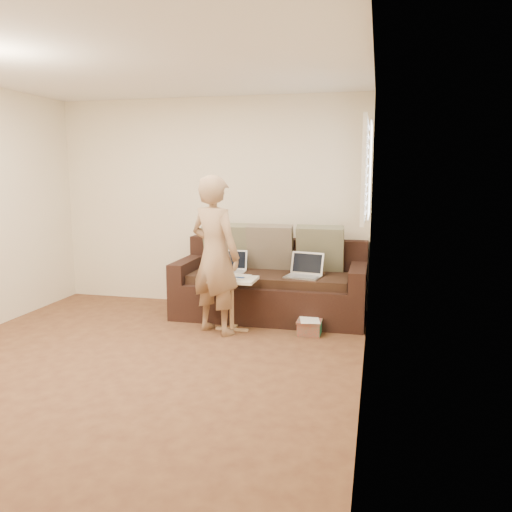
# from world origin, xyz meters

# --- Properties ---
(floor) EXTENTS (4.50, 4.50, 0.00)m
(floor) POSITION_xyz_m (0.00, 0.00, 0.00)
(floor) COLOR #4E2C1C
(floor) RESTS_ON ground
(ceiling) EXTENTS (4.50, 4.50, 0.00)m
(ceiling) POSITION_xyz_m (0.00, 0.00, 2.60)
(ceiling) COLOR white
(ceiling) RESTS_ON wall_back
(wall_back) EXTENTS (4.00, 0.00, 4.00)m
(wall_back) POSITION_xyz_m (0.00, 2.25, 1.30)
(wall_back) COLOR beige
(wall_back) RESTS_ON ground
(wall_right) EXTENTS (0.00, 4.50, 4.50)m
(wall_right) POSITION_xyz_m (2.00, 0.00, 1.30)
(wall_right) COLOR beige
(wall_right) RESTS_ON ground
(window_blinds) EXTENTS (0.12, 0.88, 1.08)m
(window_blinds) POSITION_xyz_m (1.95, 1.50, 1.70)
(window_blinds) COLOR white
(window_blinds) RESTS_ON wall_right
(sofa) EXTENTS (2.20, 0.95, 0.85)m
(sofa) POSITION_xyz_m (0.88, 1.77, 0.42)
(sofa) COLOR black
(sofa) RESTS_ON ground
(pillow_left) EXTENTS (0.55, 0.29, 0.57)m
(pillow_left) POSITION_xyz_m (0.28, 2.01, 0.79)
(pillow_left) COLOR #6C6D50
(pillow_left) RESTS_ON sofa
(pillow_mid) EXTENTS (0.55, 0.27, 0.57)m
(pillow_mid) POSITION_xyz_m (0.83, 2.01, 0.79)
(pillow_mid) COLOR #685C4A
(pillow_mid) RESTS_ON sofa
(pillow_right) EXTENTS (0.55, 0.28, 0.57)m
(pillow_right) POSITION_xyz_m (1.43, 2.02, 0.79)
(pillow_right) COLOR #6C6D50
(pillow_right) RESTS_ON sofa
(laptop_silver) EXTENTS (0.43, 0.35, 0.25)m
(laptop_silver) POSITION_xyz_m (1.29, 1.62, 0.52)
(laptop_silver) COLOR #B7BABC
(laptop_silver) RESTS_ON sofa
(laptop_white) EXTENTS (0.36, 0.27, 0.25)m
(laptop_white) POSITION_xyz_m (0.41, 1.71, 0.52)
(laptop_white) COLOR white
(laptop_white) RESTS_ON sofa
(person) EXTENTS (0.72, 0.62, 1.67)m
(person) POSITION_xyz_m (0.44, 1.05, 0.83)
(person) COLOR #937350
(person) RESTS_ON ground
(side_table) EXTENTS (0.52, 0.37, 0.58)m
(side_table) POSITION_xyz_m (0.59, 1.15, 0.29)
(side_table) COLOR silver
(side_table) RESTS_ON ground
(drinking_glass) EXTENTS (0.07, 0.07, 0.12)m
(drinking_glass) POSITION_xyz_m (0.41, 1.20, 0.64)
(drinking_glass) COLOR silver
(drinking_glass) RESTS_ON side_table
(scissors) EXTENTS (0.20, 0.16, 0.02)m
(scissors) POSITION_xyz_m (0.65, 1.16, 0.58)
(scissors) COLOR silver
(scissors) RESTS_ON side_table
(paper_on_table) EXTENTS (0.25, 0.33, 0.00)m
(paper_on_table) POSITION_xyz_m (0.64, 1.21, 0.58)
(paper_on_table) COLOR white
(paper_on_table) RESTS_ON side_table
(striped_box) EXTENTS (0.25, 0.25, 0.16)m
(striped_box) POSITION_xyz_m (1.43, 1.20, 0.08)
(striped_box) COLOR red
(striped_box) RESTS_ON ground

